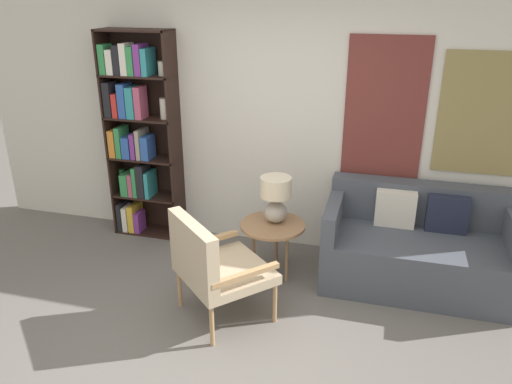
{
  "coord_description": "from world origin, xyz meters",
  "views": [
    {
      "loc": [
        1.13,
        -2.67,
        2.52
      ],
      "look_at": [
        0.09,
        1.16,
        0.9
      ],
      "focal_mm": 35.0,
      "sensor_mm": 36.0,
      "label": 1
    }
  ],
  "objects": [
    {
      "name": "ground_plane",
      "position": [
        0.0,
        0.0,
        0.0
      ],
      "size": [
        14.0,
        14.0,
        0.0
      ],
      "primitive_type": "plane",
      "color": "#66605B"
    },
    {
      "name": "wall_back",
      "position": [
        0.05,
        2.03,
        1.36
      ],
      "size": [
        6.4,
        0.08,
        2.7
      ],
      "color": "silver",
      "rests_on": "ground_plane"
    },
    {
      "name": "bookshelf",
      "position": [
        -1.38,
        1.84,
        1.11
      ],
      "size": [
        0.74,
        0.3,
        2.16
      ],
      "color": "black",
      "rests_on": "ground_plane"
    },
    {
      "name": "armchair",
      "position": [
        -0.11,
        0.54,
        0.52
      ],
      "size": [
        0.94,
        0.94,
        0.91
      ],
      "color": "tan",
      "rests_on": "ground_plane"
    },
    {
      "name": "couch",
      "position": [
        1.49,
        1.57,
        0.34
      ],
      "size": [
        1.65,
        0.87,
        0.87
      ],
      "color": "#474C56",
      "rests_on": "ground_plane"
    },
    {
      "name": "side_table",
      "position": [
        0.2,
        1.33,
        0.48
      ],
      "size": [
        0.6,
        0.6,
        0.53
      ],
      "color": "#99704C",
      "rests_on": "ground_plane"
    },
    {
      "name": "table_lamp",
      "position": [
        0.21,
        1.38,
        0.78
      ],
      "size": [
        0.28,
        0.28,
        0.43
      ],
      "color": "#A59E93",
      "rests_on": "side_table"
    }
  ]
}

